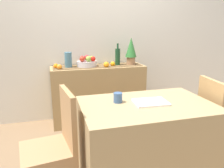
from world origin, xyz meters
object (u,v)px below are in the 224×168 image
object	(u,v)px
ceramic_vase	(68,60)
chair_by_corner	(221,141)
potted_plant	(131,50)
coffee_cup	(118,98)
sideboard_console	(98,94)
chair_near_window	(51,168)
dining_table	(145,143)
open_book	(151,102)
wine_bottle	(118,57)
fruit_bowl	(87,64)

from	to	relation	value
ceramic_vase	chair_by_corner	world-z (taller)	ceramic_vase
potted_plant	coffee_cup	world-z (taller)	potted_plant
sideboard_console	potted_plant	bearing A→B (deg)	0.00
coffee_cup	chair_near_window	size ratio (longest dim) A/B	0.10
sideboard_console	coffee_cup	size ratio (longest dim) A/B	15.46
potted_plant	ceramic_vase	bearing A→B (deg)	180.00
dining_table	open_book	xyz separation A→B (m)	(0.03, -0.00, 0.38)
ceramic_vase	coffee_cup	size ratio (longest dim) A/B	2.45
open_book	sideboard_console	bearing A→B (deg)	100.18
sideboard_console	wine_bottle	xyz separation A→B (m)	(0.29, 0.00, 0.54)
ceramic_vase	open_book	distance (m)	1.53
sideboard_console	chair_near_window	size ratio (longest dim) A/B	1.47
ceramic_vase	open_book	size ratio (longest dim) A/B	0.75
potted_plant	open_book	distance (m)	1.48
fruit_bowl	ceramic_vase	xyz separation A→B (m)	(-0.25, 0.00, 0.06)
dining_table	coffee_cup	xyz separation A→B (m)	(-0.23, 0.10, 0.41)
chair_near_window	open_book	bearing A→B (deg)	-0.28
fruit_bowl	wine_bottle	distance (m)	0.45
ceramic_vase	dining_table	xyz separation A→B (m)	(0.54, -1.41, -0.56)
chair_near_window	potted_plant	bearing A→B (deg)	49.78
wine_bottle	dining_table	bearing A→B (deg)	-96.64
wine_bottle	ceramic_vase	world-z (taller)	wine_bottle
fruit_bowl	open_book	xyz separation A→B (m)	(0.32, -1.41, -0.12)
fruit_bowl	coffee_cup	world-z (taller)	fruit_bowl
potted_plant	open_book	size ratio (longest dim) A/B	1.40
fruit_bowl	sideboard_console	bearing A→B (deg)	0.00
chair_near_window	ceramic_vase	bearing A→B (deg)	78.46
ceramic_vase	chair_near_window	size ratio (longest dim) A/B	0.23
chair_by_corner	fruit_bowl	bearing A→B (deg)	128.18
wine_bottle	chair_near_window	world-z (taller)	wine_bottle
ceramic_vase	open_book	world-z (taller)	ceramic_vase
potted_plant	open_book	xyz separation A→B (m)	(-0.33, -1.41, -0.29)
chair_near_window	sideboard_console	bearing A→B (deg)	63.64
wine_bottle	potted_plant	distance (m)	0.22
coffee_cup	chair_near_window	distance (m)	0.79
dining_table	chair_by_corner	world-z (taller)	chair_by_corner
coffee_cup	wine_bottle	bearing A→B (deg)	73.29
open_book	chair_near_window	world-z (taller)	chair_near_window
coffee_cup	chair_by_corner	distance (m)	1.18
sideboard_console	chair_by_corner	xyz separation A→B (m)	(0.95, -1.41, -0.15)
coffee_cup	chair_by_corner	size ratio (longest dim) A/B	0.10
sideboard_console	dining_table	distance (m)	1.41
coffee_cup	chair_by_corner	bearing A→B (deg)	-5.14
potted_plant	dining_table	xyz separation A→B (m)	(-0.37, -1.41, -0.67)
dining_table	open_book	world-z (taller)	open_book
fruit_bowl	dining_table	distance (m)	1.52
ceramic_vase	coffee_cup	world-z (taller)	ceramic_vase
potted_plant	chair_near_window	world-z (taller)	potted_plant
dining_table	fruit_bowl	bearing A→B (deg)	101.36
sideboard_console	fruit_bowl	bearing A→B (deg)	180.00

